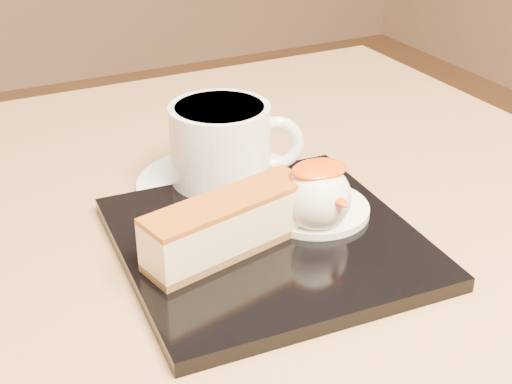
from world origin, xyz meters
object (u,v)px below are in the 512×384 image
ice_cream_scoop (317,197)px  coffee_cup (223,143)px  saucer (221,186)px  cheesecake (228,224)px  dessert_plate (268,242)px

ice_cream_scoop → coffee_cup: 0.11m
saucer → coffee_cup: size_ratio=1.33×
cheesecake → ice_cream_scoop: bearing=-12.8°
dessert_plate → coffee_cup: coffee_cup is taller
dessert_plate → coffee_cup: size_ratio=1.95×
dessert_plate → coffee_cup: (0.01, 0.10, 0.04)m
ice_cream_scoop → coffee_cup: (-0.03, 0.11, 0.01)m
dessert_plate → coffee_cup: bearing=85.2°
dessert_plate → ice_cream_scoop: size_ratio=4.15×
saucer → coffee_cup: bearing=-23.4°
dessert_plate → ice_cream_scoop: (0.04, -0.01, 0.03)m
cheesecake → saucer: size_ratio=0.92×
ice_cream_scoop → saucer: ice_cream_scoop is taller
cheesecake → saucer: 0.12m
cheesecake → coffee_cup: bearing=54.9°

